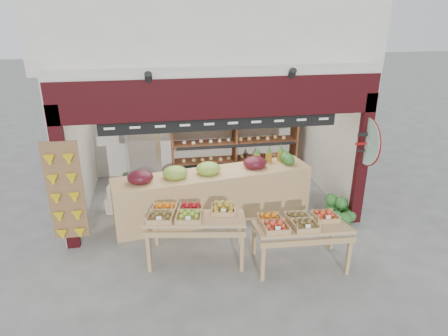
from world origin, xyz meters
TOP-DOWN VIEW (x-y plane):
  - ground at (0.00, 0.00)m, footprint 60.00×60.00m
  - shop_structure at (0.00, 1.61)m, footprint 6.36×5.12m
  - banana_board at (-2.73, -1.17)m, footprint 0.60×0.15m
  - gift_sign at (2.75, -1.15)m, footprint 0.04×0.93m
  - back_shelving at (0.84, 1.93)m, footprint 3.26×0.54m
  - refrigerator at (-1.50, 1.66)m, footprint 0.87×0.87m
  - cardboard_stack at (-1.82, 0.15)m, footprint 1.04×0.74m
  - mid_counter at (-0.07, -0.39)m, footprint 4.09×1.41m
  - display_table_left at (-0.67, -1.73)m, footprint 1.77×1.17m
  - display_table_right at (1.07, -2.23)m, footprint 1.58×0.94m
  - watermelon_pile at (2.48, -0.92)m, footprint 0.70×0.67m

SIDE VIEW (x-z plane):
  - ground at x=0.00m, z-range 0.00..0.00m
  - watermelon_pile at x=2.48m, z-range -0.07..0.44m
  - cardboard_stack at x=-1.82m, z-range -0.08..0.54m
  - mid_counter at x=-0.07m, z-range -0.07..1.17m
  - display_table_right at x=1.07m, z-range 0.27..1.25m
  - display_table_left at x=-0.67m, z-range 0.29..1.33m
  - refrigerator at x=-1.50m, z-range 0.00..1.91m
  - banana_board at x=-2.73m, z-range 0.22..2.02m
  - back_shelving at x=0.84m, z-range 0.25..2.25m
  - gift_sign at x=2.75m, z-range 1.29..2.21m
  - shop_structure at x=0.00m, z-range 1.22..6.62m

